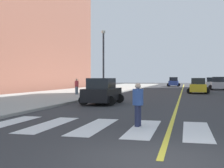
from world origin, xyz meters
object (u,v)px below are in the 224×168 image
object	(u,v)px
car_blue_fifth	(174,82)
pedestrian_crossing	(138,103)
car_black_third	(102,92)
pedestrian_walking_west	(77,86)
car_silver_sixth	(218,84)
car_yellow_second	(198,86)
street_lamp	(103,55)
car_white_fourth	(211,83)

from	to	relation	value
car_blue_fifth	pedestrian_crossing	world-z (taller)	car_blue_fifth
car_black_third	pedestrian_walking_west	world-z (taller)	car_black_third
car_black_third	pedestrian_walking_west	distance (m)	9.93
car_silver_sixth	pedestrian_walking_west	bearing A→B (deg)	54.20
car_yellow_second	car_black_third	bearing A→B (deg)	69.92
car_black_third	pedestrian_crossing	xyz separation A→B (m)	(3.87, -8.78, 0.05)
street_lamp	car_blue_fifth	bearing A→B (deg)	79.41
pedestrian_crossing	car_yellow_second	bearing A→B (deg)	5.20
car_white_fourth	street_lamp	xyz separation A→B (m)	(-13.28, -23.91, 3.39)
car_silver_sixth	street_lamp	distance (m)	21.49
car_white_fourth	pedestrian_walking_west	world-z (taller)	car_white_fourth
car_white_fourth	pedestrian_crossing	world-z (taller)	car_white_fourth
car_black_third	car_yellow_second	bearing A→B (deg)	67.95
car_yellow_second	pedestrian_crossing	bearing A→B (deg)	85.86
car_white_fourth	car_silver_sixth	bearing A→B (deg)	93.11
pedestrian_crossing	car_silver_sixth	bearing A→B (deg)	2.31
car_black_third	car_white_fourth	bearing A→B (deg)	75.39
car_black_third	pedestrian_walking_west	size ratio (longest dim) A/B	2.54
car_white_fourth	pedestrian_walking_west	distance (m)	31.35
car_yellow_second	pedestrian_crossing	xyz separation A→B (m)	(-3.10, -25.26, 0.04)
car_blue_fifth	pedestrian_walking_west	distance (m)	38.12
car_yellow_second	pedestrian_walking_west	xyz separation A→B (m)	(-12.07, -7.95, 0.18)
car_blue_fifth	street_lamp	world-z (taller)	street_lamp
car_black_third	street_lamp	size ratio (longest dim) A/B	0.57
car_black_third	car_blue_fifth	xyz separation A→B (m)	(2.99, 45.77, 0.11)
car_black_third	pedestrian_crossing	world-z (taller)	car_black_third
pedestrian_crossing	pedestrian_walking_west	bearing A→B (deg)	39.59
car_blue_fifth	car_silver_sixth	size ratio (longest dim) A/B	1.00
pedestrian_walking_west	street_lamp	size ratio (longest dim) A/B	0.23
car_black_third	car_silver_sixth	distance (m)	30.19
car_yellow_second	car_blue_fifth	distance (m)	29.57
car_silver_sixth	car_white_fourth	bearing A→B (deg)	-85.16
car_yellow_second	street_lamp	bearing A→B (deg)	25.92
car_yellow_second	pedestrian_crossing	size ratio (longest dim) A/B	2.58
car_white_fourth	pedestrian_crossing	size ratio (longest dim) A/B	2.71
car_blue_fifth	car_black_third	bearing A→B (deg)	-94.08
pedestrian_crossing	street_lamp	bearing A→B (deg)	31.15
car_black_third	car_silver_sixth	xyz separation A→B (m)	(10.35, 28.36, 0.10)
pedestrian_walking_west	pedestrian_crossing	bearing A→B (deg)	56.98
car_white_fourth	pedestrian_walking_west	size ratio (longest dim) A/B	2.74
car_blue_fifth	pedestrian_crossing	distance (m)	54.56
car_black_third	pedestrian_crossing	size ratio (longest dim) A/B	2.51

